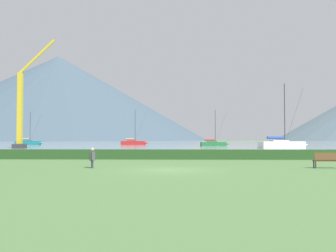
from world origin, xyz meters
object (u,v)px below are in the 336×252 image
sailboat_slip_6 (133,142)px  dock_crane (21,113)px  sailboat_slip_0 (28,143)px  park_bench_near_path (327,160)px  sailboat_slip_1 (282,144)px  sailboat_slip_2 (214,144)px  person_seated_viewer (92,157)px

sailboat_slip_6 → dock_crane: dock_crane is taller
sailboat_slip_0 → park_bench_near_path: bearing=-58.0°
sailboat_slip_1 → park_bench_near_path: size_ratio=7.38×
sailboat_slip_0 → sailboat_slip_6: (30.02, 0.68, 0.00)m
sailboat_slip_0 → sailboat_slip_1: 71.39m
sailboat_slip_0 → sailboat_slip_2: (51.36, -14.64, -0.07)m
person_seated_viewer → dock_crane: dock_crane is taller
sailboat_slip_2 → park_bench_near_path: (0.91, -66.13, -0.05)m
sailboat_slip_1 → sailboat_slip_6: (-31.96, 36.12, -0.12)m
sailboat_slip_6 → person_seated_viewer: 82.14m
dock_crane → person_seated_viewer: bearing=-61.6°
park_bench_near_path → sailboat_slip_6: bearing=106.4°
sailboat_slip_0 → sailboat_slip_2: 53.41m
sailboat_slip_2 → person_seated_viewer: size_ratio=6.97×
park_bench_near_path → person_seated_viewer: 14.30m
sailboat_slip_2 → park_bench_near_path: sailboat_slip_2 is taller
sailboat_slip_0 → sailboat_slip_6: 30.02m
sailboat_slip_2 → sailboat_slip_6: 26.28m
person_seated_viewer → dock_crane: size_ratio=0.06×
sailboat_slip_1 → dock_crane: bearing=171.0°
sailboat_slip_0 → dock_crane: dock_crane is taller
sailboat_slip_2 → person_seated_viewer: bearing=-108.8°
sailboat_slip_0 → sailboat_slip_2: sailboat_slip_0 is taller
sailboat_slip_2 → dock_crane: bearing=-156.6°
sailboat_slip_1 → park_bench_near_path: (-9.71, -45.33, -0.25)m
sailboat_slip_2 → person_seated_viewer: 67.76m
sailboat_slip_0 → park_bench_near_path: size_ratio=5.80×
sailboat_slip_6 → dock_crane: size_ratio=0.50×
person_seated_viewer → sailboat_slip_1: bearing=47.5°
sailboat_slip_2 → park_bench_near_path: size_ratio=5.40×
sailboat_slip_2 → park_bench_near_path: 66.13m
sailboat_slip_0 → dock_crane: (14.08, -36.87, 5.84)m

